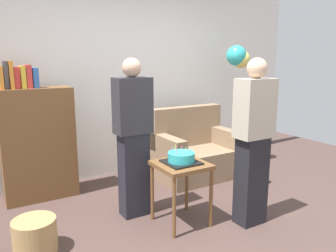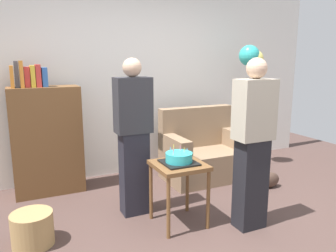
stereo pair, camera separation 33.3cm
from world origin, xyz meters
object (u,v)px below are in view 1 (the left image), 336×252
(side_table, at_px, (181,173))
(balloon_bunch, at_px, (238,57))
(person_holding_cake, at_px, (253,142))
(bookshelf, at_px, (37,141))
(handbag, at_px, (261,176))
(person_blowing_candles, at_px, (133,138))
(couch, at_px, (195,153))
(wicker_basket, at_px, (35,236))
(birthday_cake, at_px, (181,158))

(side_table, relative_size, balloon_bunch, 0.35)
(person_holding_cake, relative_size, balloon_bunch, 0.90)
(bookshelf, distance_m, handbag, 2.83)
(handbag, bearing_deg, bookshelf, 157.82)
(person_blowing_candles, relative_size, handbag, 5.82)
(couch, distance_m, balloon_bunch, 1.54)
(person_blowing_candles, bearing_deg, wicker_basket, -154.68)
(bookshelf, relative_size, balloon_bunch, 0.88)
(bookshelf, relative_size, person_blowing_candles, 0.98)
(person_blowing_candles, distance_m, handbag, 1.94)
(person_blowing_candles, xyz_separation_m, handbag, (1.79, -0.07, -0.73))
(wicker_basket, relative_size, handbag, 1.29)
(side_table, distance_m, wicker_basket, 1.41)
(wicker_basket, xyz_separation_m, handbag, (2.82, 0.15, -0.05))
(couch, distance_m, person_blowing_candles, 1.45)
(side_table, height_order, person_blowing_candles, person_blowing_candles)
(couch, distance_m, wicker_basket, 2.40)
(birthday_cake, relative_size, balloon_bunch, 0.18)
(side_table, bearing_deg, birthday_cake, -176.96)
(person_holding_cake, xyz_separation_m, handbag, (0.88, 0.69, -0.73))
(side_table, relative_size, person_holding_cake, 0.39)
(person_blowing_candles, xyz_separation_m, balloon_bunch, (2.03, 0.70, 0.81))
(bookshelf, bearing_deg, balloon_bunch, -5.52)
(couch, bearing_deg, person_blowing_candles, -153.02)
(side_table, distance_m, person_holding_cake, 0.75)
(birthday_cake, xyz_separation_m, wicker_basket, (-1.34, 0.20, -0.53))
(couch, distance_m, handbag, 0.93)
(couch, xyz_separation_m, wicker_basket, (-2.24, -0.84, -0.19))
(bookshelf, bearing_deg, side_table, -52.09)
(side_table, distance_m, balloon_bunch, 2.33)
(person_holding_cake, xyz_separation_m, balloon_bunch, (1.11, 1.46, 0.81))
(wicker_basket, bearing_deg, person_holding_cake, -15.45)
(side_table, height_order, birthday_cake, birthday_cake)
(bookshelf, height_order, person_blowing_candles, person_blowing_candles)
(couch, height_order, handbag, couch)
(birthday_cake, relative_size, handbag, 1.14)
(bookshelf, distance_m, person_blowing_candles, 1.25)
(handbag, bearing_deg, birthday_cake, -166.88)
(person_blowing_candles, distance_m, balloon_bunch, 2.29)
(birthday_cake, bearing_deg, person_holding_cake, -29.56)
(couch, bearing_deg, bookshelf, 169.85)
(couch, height_order, person_holding_cake, person_holding_cake)
(person_blowing_candles, bearing_deg, birthday_cake, -39.85)
(side_table, relative_size, wicker_basket, 1.74)
(wicker_basket, xyz_separation_m, balloon_bunch, (3.06, 0.92, 1.49))
(person_holding_cake, bearing_deg, couch, -89.87)
(couch, xyz_separation_m, birthday_cake, (-0.90, -1.03, 0.34))
(bookshelf, distance_m, side_table, 1.77)
(person_holding_cake, relative_size, wicker_basket, 4.53)
(couch, bearing_deg, side_table, -131.06)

